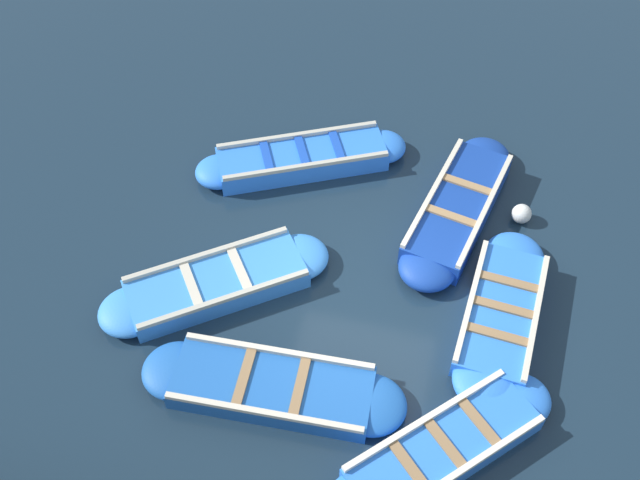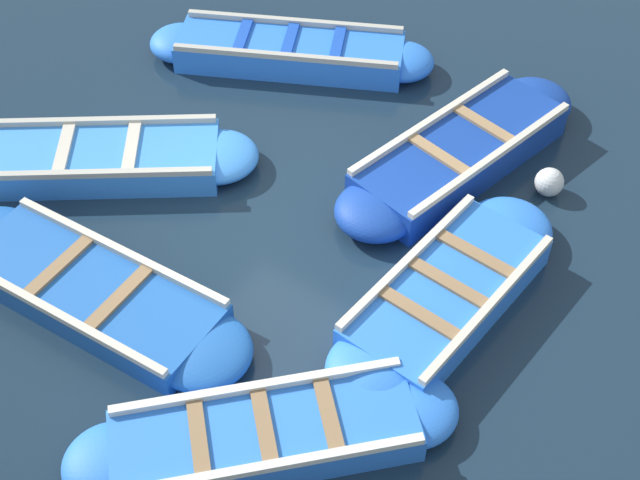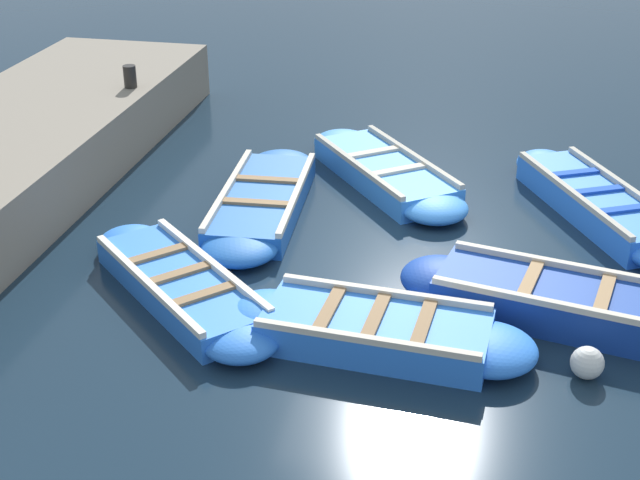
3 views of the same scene
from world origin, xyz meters
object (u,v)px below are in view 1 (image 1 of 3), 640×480
boat_far_corner (457,209)px  buoy_orange_near (522,214)px  boat_end_of_row (444,449)px  boat_tucked (217,283)px  boat_alongside (501,314)px  boat_bow_out (302,159)px  boat_broadside (272,387)px

boat_far_corner → buoy_orange_near: bearing=99.9°
boat_end_of_row → boat_tucked: 4.15m
boat_alongside → boat_bow_out: (-2.44, -3.71, 0.01)m
boat_tucked → boat_alongside: (-0.50, 4.26, 0.01)m
boat_tucked → boat_far_corner: boat_far_corner is taller
boat_far_corner → boat_alongside: size_ratio=1.13×
boat_broadside → buoy_orange_near: bearing=143.1°
boat_alongside → boat_tucked: bearing=-83.3°
boat_alongside → buoy_orange_near: (-2.10, 0.14, -0.01)m
boat_far_corner → buoy_orange_near: size_ratio=11.53×
boat_tucked → boat_far_corner: 4.13m
boat_broadside → boat_bow_out: 4.48m
boat_broadside → boat_bow_out: boat_bow_out is taller
boat_tucked → boat_bow_out: size_ratio=0.93×
boat_bow_out → boat_tucked: bearing=-10.6°
boat_broadside → boat_far_corner: boat_far_corner is taller
boat_end_of_row → buoy_orange_near: boat_end_of_row is taller
boat_broadside → boat_bow_out: (-4.42, -0.78, 0.03)m
boat_end_of_row → boat_broadside: 2.43m
boat_alongside → boat_broadside: bearing=-56.0°
boat_broadside → boat_alongside: 3.54m
boat_end_of_row → boat_tucked: (-1.79, -3.74, 0.01)m
buoy_orange_near → boat_broadside: bearing=-36.9°
boat_broadside → boat_alongside: boat_alongside is taller
boat_tucked → boat_far_corner: (-2.42, 3.35, 0.04)m
boat_broadside → boat_tucked: bearing=-138.1°
buoy_orange_near → boat_alongside: bearing=-3.7°
boat_tucked → boat_bow_out: 2.99m
boat_tucked → boat_bow_out: bearing=169.4°
boat_tucked → boat_bow_out: (-2.94, 0.55, 0.02)m
boat_far_corner → buoy_orange_near: boat_far_corner is taller
boat_broadside → boat_bow_out: size_ratio=1.02×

